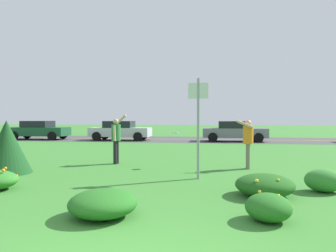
{
  "coord_description": "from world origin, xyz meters",
  "views": [
    {
      "loc": [
        1.09,
        -3.14,
        1.73
      ],
      "look_at": [
        -0.67,
        8.93,
        1.4
      ],
      "focal_mm": 35.2,
      "sensor_mm": 36.0,
      "label": 1
    }
  ],
  "objects_px": {
    "car_gray_center_right": "(234,131)",
    "frisbee_white": "(175,133)",
    "person_thrower_green_shirt": "(116,137)",
    "car_silver_center_left": "(120,130)",
    "person_catcher_orange_shirt": "(248,140)",
    "sign_post_near_path": "(198,118)",
    "car_dark_green_leftmost": "(39,130)"
  },
  "relations": [
    {
      "from": "person_thrower_green_shirt",
      "to": "car_silver_center_left",
      "type": "height_order",
      "value": "person_thrower_green_shirt"
    },
    {
      "from": "car_dark_green_leftmost",
      "to": "car_silver_center_left",
      "type": "relative_size",
      "value": 1.0
    },
    {
      "from": "car_silver_center_left",
      "to": "car_gray_center_right",
      "type": "height_order",
      "value": "same"
    },
    {
      "from": "car_silver_center_left",
      "to": "car_gray_center_right",
      "type": "xyz_separation_m",
      "value": [
        8.45,
        0.0,
        0.0
      ]
    },
    {
      "from": "person_catcher_orange_shirt",
      "to": "person_thrower_green_shirt",
      "type": "bearing_deg",
      "value": 173.81
    },
    {
      "from": "person_thrower_green_shirt",
      "to": "person_catcher_orange_shirt",
      "type": "xyz_separation_m",
      "value": [
        4.72,
        -0.51,
        -0.03
      ]
    },
    {
      "from": "car_gray_center_right",
      "to": "frisbee_white",
      "type": "bearing_deg",
      "value": -102.06
    },
    {
      "from": "car_silver_center_left",
      "to": "car_gray_center_right",
      "type": "bearing_deg",
      "value": 0.0
    },
    {
      "from": "person_catcher_orange_shirt",
      "to": "car_gray_center_right",
      "type": "relative_size",
      "value": 0.37
    },
    {
      "from": "car_dark_green_leftmost",
      "to": "car_silver_center_left",
      "type": "distance_m",
      "value": 6.58
    },
    {
      "from": "car_silver_center_left",
      "to": "frisbee_white",
      "type": "bearing_deg",
      "value": -65.62
    },
    {
      "from": "person_thrower_green_shirt",
      "to": "car_dark_green_leftmost",
      "type": "distance_m",
      "value": 15.82
    },
    {
      "from": "person_thrower_green_shirt",
      "to": "frisbee_white",
      "type": "bearing_deg",
      "value": -11.73
    },
    {
      "from": "sign_post_near_path",
      "to": "car_silver_center_left",
      "type": "distance_m",
      "value": 16.22
    },
    {
      "from": "person_thrower_green_shirt",
      "to": "frisbee_white",
      "type": "xyz_separation_m",
      "value": [
        2.27,
        -0.47,
        0.17
      ]
    },
    {
      "from": "car_dark_green_leftmost",
      "to": "sign_post_near_path",
      "type": "bearing_deg",
      "value": -48.12
    },
    {
      "from": "car_dark_green_leftmost",
      "to": "car_silver_center_left",
      "type": "bearing_deg",
      "value": 0.0
    },
    {
      "from": "car_gray_center_right",
      "to": "person_catcher_orange_shirt",
      "type": "bearing_deg",
      "value": -91.13
    },
    {
      "from": "sign_post_near_path",
      "to": "car_dark_green_leftmost",
      "type": "bearing_deg",
      "value": 131.88
    },
    {
      "from": "person_thrower_green_shirt",
      "to": "frisbee_white",
      "type": "distance_m",
      "value": 2.32
    },
    {
      "from": "sign_post_near_path",
      "to": "car_silver_center_left",
      "type": "bearing_deg",
      "value": 114.26
    },
    {
      "from": "car_silver_center_left",
      "to": "car_gray_center_right",
      "type": "distance_m",
      "value": 8.45
    },
    {
      "from": "sign_post_near_path",
      "to": "person_catcher_orange_shirt",
      "type": "distance_m",
      "value": 2.66
    },
    {
      "from": "person_catcher_orange_shirt",
      "to": "car_gray_center_right",
      "type": "xyz_separation_m",
      "value": [
        0.25,
        12.72,
        -0.24
      ]
    },
    {
      "from": "car_dark_green_leftmost",
      "to": "car_gray_center_right",
      "type": "xyz_separation_m",
      "value": [
        15.04,
        0.0,
        0.0
      ]
    },
    {
      "from": "person_thrower_green_shirt",
      "to": "car_gray_center_right",
      "type": "distance_m",
      "value": 13.18
    },
    {
      "from": "person_thrower_green_shirt",
      "to": "car_silver_center_left",
      "type": "distance_m",
      "value": 12.7
    },
    {
      "from": "car_dark_green_leftmost",
      "to": "car_gray_center_right",
      "type": "height_order",
      "value": "same"
    },
    {
      "from": "sign_post_near_path",
      "to": "frisbee_white",
      "type": "xyz_separation_m",
      "value": [
        -0.91,
        2.08,
        -0.52
      ]
    },
    {
      "from": "car_dark_green_leftmost",
      "to": "car_silver_center_left",
      "type": "height_order",
      "value": "same"
    },
    {
      "from": "sign_post_near_path",
      "to": "car_dark_green_leftmost",
      "type": "xyz_separation_m",
      "value": [
        -13.24,
        14.76,
        -0.96
      ]
    },
    {
      "from": "person_thrower_green_shirt",
      "to": "car_silver_center_left",
      "type": "xyz_separation_m",
      "value": [
        -3.48,
        12.21,
        -0.27
      ]
    }
  ]
}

